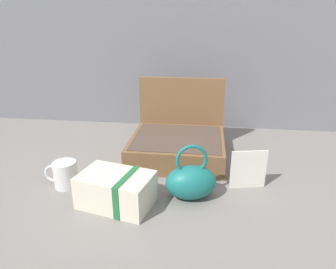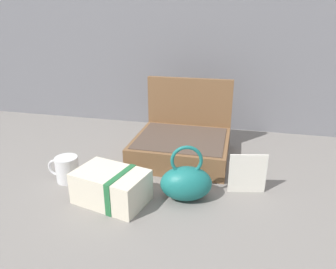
# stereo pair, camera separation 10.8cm
# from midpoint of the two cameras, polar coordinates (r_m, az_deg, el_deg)

# --- Properties ---
(ground_plane) EXTENTS (6.00, 6.00, 0.00)m
(ground_plane) POSITION_cam_midpoint_polar(r_m,az_deg,el_deg) (1.17, -3.47, -7.24)
(ground_plane) COLOR slate
(open_suitcase) EXTENTS (0.38, 0.36, 0.31)m
(open_suitcase) POSITION_cam_midpoint_polar(r_m,az_deg,el_deg) (1.29, -0.52, -1.18)
(open_suitcase) COLOR brown
(open_suitcase) RESTS_ON ground_plane
(teal_pouch_handbag) EXTENTS (0.19, 0.14, 0.19)m
(teal_pouch_handbag) POSITION_cam_midpoint_polar(r_m,az_deg,el_deg) (1.00, 1.17, -8.77)
(teal_pouch_handbag) COLOR #196B66
(teal_pouch_handbag) RESTS_ON ground_plane
(cream_toiletry_bag) EXTENTS (0.25, 0.19, 0.11)m
(cream_toiletry_bag) POSITION_cam_midpoint_polar(r_m,az_deg,el_deg) (0.99, -12.61, -10.11)
(cream_toiletry_bag) COLOR beige
(cream_toiletry_bag) RESTS_ON ground_plane
(coffee_mug) EXTENTS (0.12, 0.08, 0.09)m
(coffee_mug) POSITION_cam_midpoint_polar(r_m,az_deg,el_deg) (1.15, -21.29, -6.97)
(coffee_mug) COLOR silver
(coffee_mug) RESTS_ON ground_plane
(info_card_left) EXTENTS (0.12, 0.03, 0.14)m
(info_card_left) POSITION_cam_midpoint_polar(r_m,az_deg,el_deg) (1.07, 11.97, -6.47)
(info_card_left) COLOR silver
(info_card_left) RESTS_ON ground_plane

